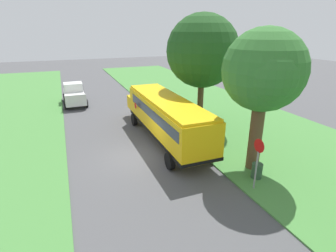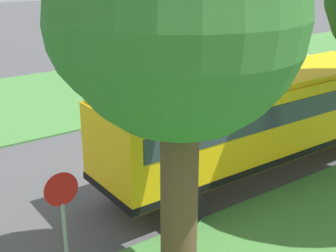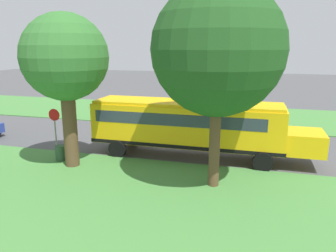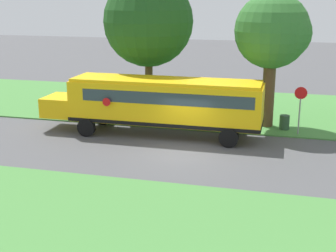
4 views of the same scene
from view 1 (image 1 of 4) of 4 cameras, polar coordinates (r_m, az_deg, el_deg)
The scene contains 8 objects.
ground_plane at distance 16.74m, azimuth -7.21°, elevation -6.65°, with size 120.00×120.00×0.00m, color #4C4C4F.
grass_verge at distance 21.22m, azimuth 19.84°, elevation -1.65°, with size 12.00×80.00×0.08m, color #47843D.
school_bus at distance 18.32m, azimuth -0.64°, elevation 2.46°, with size 2.85×12.42×3.16m.
pickup_truck at distance 29.96m, azimuth -19.75°, elevation 6.68°, with size 2.28×5.40×2.10m.
oak_tree_beside_bus at distance 20.76m, azimuth 7.81°, elevation 15.69°, with size 5.51×5.51×8.75m.
oak_tree_roadside_mid at distance 14.18m, azimuth 20.33°, elevation 10.88°, with size 4.24×4.31×7.74m.
stop_sign at distance 13.35m, azimuth 18.90°, elevation -6.70°, with size 0.08×0.68×2.74m.
trash_bin at distance 14.90m, azimuth 18.76°, elevation -9.33°, with size 0.56×0.56×0.90m, color #2D4C33.
Camera 1 is at (3.54, 14.51, 7.56)m, focal length 28.00 mm.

